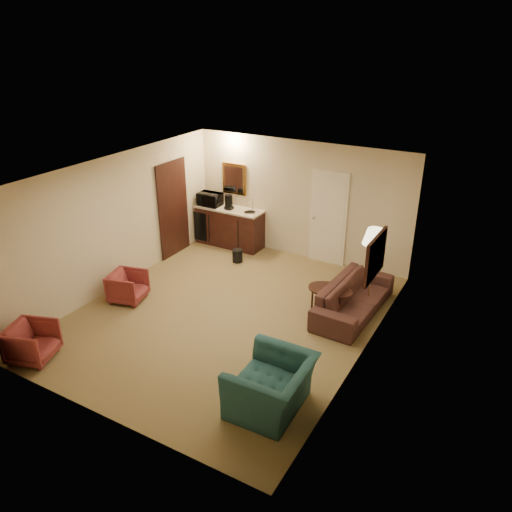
{
  "coord_description": "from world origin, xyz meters",
  "views": [
    {
      "loc": [
        4.28,
        -6.48,
        4.72
      ],
      "look_at": [
        0.32,
        0.5,
        1.03
      ],
      "focal_mm": 35.0,
      "sensor_mm": 36.0,
      "label": 1
    }
  ],
  "objects_px": {
    "coffee_table": "(329,300)",
    "rose_chair_far": "(32,341)",
    "teal_armchair": "(271,378)",
    "floor_lamp": "(371,269)",
    "coffee_maker": "(229,202)",
    "wetbar_cabinet": "(230,227)",
    "waste_bin": "(237,256)",
    "rose_chair_near": "(128,285)",
    "sofa": "(354,293)",
    "microwave": "(210,198)"
  },
  "relations": [
    {
      "from": "coffee_table",
      "to": "rose_chair_far",
      "type": "bearing_deg",
      "value": -133.94
    },
    {
      "from": "teal_armchair",
      "to": "rose_chair_far",
      "type": "relative_size",
      "value": 1.7
    },
    {
      "from": "floor_lamp",
      "to": "coffee_maker",
      "type": "height_order",
      "value": "floor_lamp"
    },
    {
      "from": "wetbar_cabinet",
      "to": "waste_bin",
      "type": "xyz_separation_m",
      "value": [
        0.65,
        -0.72,
        -0.32
      ]
    },
    {
      "from": "teal_armchair",
      "to": "rose_chair_near",
      "type": "height_order",
      "value": "teal_armchair"
    },
    {
      "from": "sofa",
      "to": "waste_bin",
      "type": "xyz_separation_m",
      "value": [
        -2.95,
        0.81,
        -0.27
      ]
    },
    {
      "from": "wetbar_cabinet",
      "to": "microwave",
      "type": "xyz_separation_m",
      "value": [
        -0.5,
        -0.05,
        0.64
      ]
    },
    {
      "from": "teal_armchair",
      "to": "coffee_maker",
      "type": "height_order",
      "value": "coffee_maker"
    },
    {
      "from": "wetbar_cabinet",
      "to": "coffee_table",
      "type": "height_order",
      "value": "wetbar_cabinet"
    },
    {
      "from": "floor_lamp",
      "to": "waste_bin",
      "type": "relative_size",
      "value": 5.53
    },
    {
      "from": "sofa",
      "to": "teal_armchair",
      "type": "xyz_separation_m",
      "value": [
        -0.12,
        -2.94,
        0.08
      ]
    },
    {
      "from": "teal_armchair",
      "to": "waste_bin",
      "type": "relative_size",
      "value": 3.97
    },
    {
      "from": "floor_lamp",
      "to": "rose_chair_far",
      "type": "bearing_deg",
      "value": -134.44
    },
    {
      "from": "rose_chair_far",
      "to": "microwave",
      "type": "distance_m",
      "value": 5.32
    },
    {
      "from": "wetbar_cabinet",
      "to": "microwave",
      "type": "bearing_deg",
      "value": -173.82
    },
    {
      "from": "coffee_table",
      "to": "waste_bin",
      "type": "bearing_deg",
      "value": 158.69
    },
    {
      "from": "wetbar_cabinet",
      "to": "waste_bin",
      "type": "distance_m",
      "value": 1.02
    },
    {
      "from": "teal_armchair",
      "to": "floor_lamp",
      "type": "xyz_separation_m",
      "value": [
        0.29,
        3.26,
        0.29
      ]
    },
    {
      "from": "wetbar_cabinet",
      "to": "rose_chair_near",
      "type": "xyz_separation_m",
      "value": [
        -0.25,
        -3.19,
        -0.14
      ]
    },
    {
      "from": "teal_armchair",
      "to": "coffee_table",
      "type": "relative_size",
      "value": 1.37
    },
    {
      "from": "waste_bin",
      "to": "microwave",
      "type": "height_order",
      "value": "microwave"
    },
    {
      "from": "teal_armchair",
      "to": "microwave",
      "type": "relative_size",
      "value": 2.07
    },
    {
      "from": "teal_armchair",
      "to": "coffee_maker",
      "type": "bearing_deg",
      "value": -143.58
    },
    {
      "from": "teal_armchair",
      "to": "floor_lamp",
      "type": "distance_m",
      "value": 3.28
    },
    {
      "from": "wetbar_cabinet",
      "to": "waste_bin",
      "type": "height_order",
      "value": "wetbar_cabinet"
    },
    {
      "from": "sofa",
      "to": "floor_lamp",
      "type": "xyz_separation_m",
      "value": [
        0.17,
        0.32,
        0.38
      ]
    },
    {
      "from": "rose_chair_near",
      "to": "waste_bin",
      "type": "relative_size",
      "value": 2.23
    },
    {
      "from": "teal_armchair",
      "to": "coffee_maker",
      "type": "relative_size",
      "value": 3.36
    },
    {
      "from": "sofa",
      "to": "coffee_table",
      "type": "bearing_deg",
      "value": 118.94
    },
    {
      "from": "wetbar_cabinet",
      "to": "coffee_maker",
      "type": "height_order",
      "value": "coffee_maker"
    },
    {
      "from": "microwave",
      "to": "rose_chair_near",
      "type": "bearing_deg",
      "value": -87.06
    },
    {
      "from": "sofa",
      "to": "coffee_maker",
      "type": "height_order",
      "value": "coffee_maker"
    },
    {
      "from": "rose_chair_near",
      "to": "coffee_maker",
      "type": "xyz_separation_m",
      "value": [
        0.28,
        3.13,
        0.77
      ]
    },
    {
      "from": "coffee_table",
      "to": "coffee_maker",
      "type": "height_order",
      "value": "coffee_maker"
    },
    {
      "from": "rose_chair_far",
      "to": "coffee_table",
      "type": "xyz_separation_m",
      "value": [
        3.46,
        3.59,
        -0.1
      ]
    },
    {
      "from": "microwave",
      "to": "coffee_maker",
      "type": "height_order",
      "value": "microwave"
    },
    {
      "from": "waste_bin",
      "to": "teal_armchair",
      "type": "bearing_deg",
      "value": -52.95
    },
    {
      "from": "sofa",
      "to": "teal_armchair",
      "type": "bearing_deg",
      "value": -179.66
    },
    {
      "from": "sofa",
      "to": "rose_chair_near",
      "type": "bearing_deg",
      "value": 115.99
    },
    {
      "from": "sofa",
      "to": "rose_chair_far",
      "type": "xyz_separation_m",
      "value": [
        -3.85,
        -3.78,
        -0.08
      ]
    },
    {
      "from": "wetbar_cabinet",
      "to": "rose_chair_near",
      "type": "distance_m",
      "value": 3.2
    },
    {
      "from": "floor_lamp",
      "to": "coffee_maker",
      "type": "xyz_separation_m",
      "value": [
        -3.74,
        1.15,
        0.3
      ]
    },
    {
      "from": "rose_chair_far",
      "to": "coffee_maker",
      "type": "height_order",
      "value": "coffee_maker"
    },
    {
      "from": "rose_chair_far",
      "to": "floor_lamp",
      "type": "distance_m",
      "value": 5.76
    },
    {
      "from": "coffee_table",
      "to": "floor_lamp",
      "type": "bearing_deg",
      "value": 42.29
    },
    {
      "from": "waste_bin",
      "to": "coffee_maker",
      "type": "relative_size",
      "value": 0.85
    },
    {
      "from": "coffee_table",
      "to": "waste_bin",
      "type": "relative_size",
      "value": 2.89
    },
    {
      "from": "sofa",
      "to": "wetbar_cabinet",
      "type": "bearing_deg",
      "value": 69.63
    },
    {
      "from": "microwave",
      "to": "teal_armchair",
      "type": "bearing_deg",
      "value": -49.58
    },
    {
      "from": "wetbar_cabinet",
      "to": "rose_chair_far",
      "type": "bearing_deg",
      "value": -92.69
    }
  ]
}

